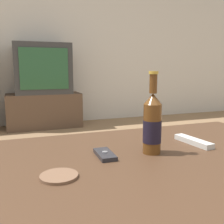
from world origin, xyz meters
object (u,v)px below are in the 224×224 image
object	(u,v)px
tv_stand	(44,110)
television	(43,69)
beer_bottle	(152,124)
cell_phone	(105,154)
remote_control	(193,141)

from	to	relation	value
tv_stand	television	xyz separation A→B (m)	(0.00, -0.00, 0.54)
beer_bottle	cell_phone	distance (m)	0.19
tv_stand	cell_phone	bearing A→B (deg)	-91.60
cell_phone	remote_control	size ratio (longest dim) A/B	0.66
tv_stand	cell_phone	distance (m)	2.71
beer_bottle	cell_phone	bearing A→B (deg)	172.31
beer_bottle	remote_control	size ratio (longest dim) A/B	1.56
tv_stand	remote_control	world-z (taller)	remote_control
beer_bottle	cell_phone	world-z (taller)	beer_bottle
cell_phone	television	bearing A→B (deg)	90.47
television	cell_phone	distance (m)	2.70
tv_stand	beer_bottle	world-z (taller)	beer_bottle
tv_stand	remote_control	bearing A→B (deg)	-83.64
beer_bottle	television	bearing A→B (deg)	91.89
cell_phone	remote_control	distance (m)	0.37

